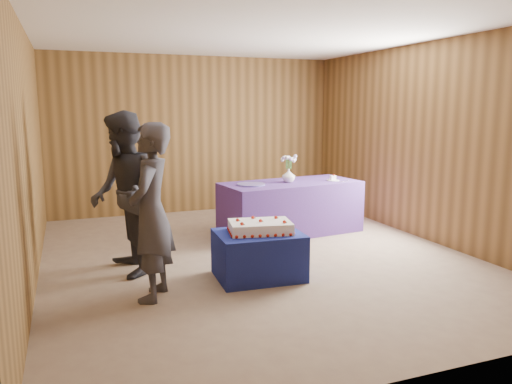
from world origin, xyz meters
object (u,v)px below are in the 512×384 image
sheet_cake (260,227)px  guest_right (125,194)px  vase (289,176)px  guest_left (151,212)px  cake_table (259,255)px  serving_table (290,207)px

sheet_cake → guest_right: (-1.34, 0.62, 0.34)m
vase → guest_right: 2.65m
guest_left → guest_right: 0.83m
vase → guest_left: bearing=-140.6°
cake_table → vase: 2.10m
vase → sheet_cake: bearing=-123.1°
serving_table → vase: 0.47m
sheet_cake → guest_left: (-1.18, -0.19, 0.29)m
serving_table → sheet_cake: serving_table is taller
vase → cake_table: bearing=-123.6°
vase → guest_left: (-2.27, -1.87, -0.00)m
cake_table → vase: (1.11, 1.68, 0.60)m
guest_left → guest_right: bearing=-144.3°
vase → guest_left: size_ratio=0.12×
vase → guest_left: 2.94m
cake_table → sheet_cake: (0.02, 0.00, 0.31)m
cake_table → serving_table: 2.04m
vase → guest_right: bearing=-156.5°
sheet_cake → guest_right: 1.51m
sheet_cake → cake_table: bearing=-158.5°
sheet_cake → guest_right: size_ratio=0.42×
cake_table → sheet_cake: sheet_cake is taller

